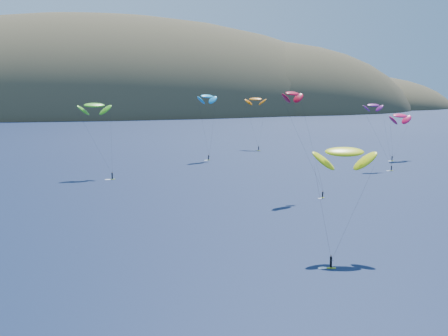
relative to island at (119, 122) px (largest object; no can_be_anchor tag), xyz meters
name	(u,v)px	position (x,y,z in m)	size (l,w,h in m)	color
island	(119,122)	(0.00, 0.00, 0.00)	(730.00, 300.00, 210.00)	#3D3526
kitesurfer_2	(345,152)	(-31.94, -522.27, 27.26)	(12.52, 12.65, 19.30)	#B2D417
kitesurfer_3	(94,105)	(-62.70, -423.30, 31.78)	(10.04, 13.15, 23.77)	#B2D417
kitesurfer_4	(207,96)	(-19.43, -393.00, 33.57)	(9.96, 9.57, 25.42)	#B2D417
kitesurfer_6	(373,105)	(25.35, -433.36, 31.18)	(6.74, 10.02, 22.39)	#B2D417
kitesurfer_8	(400,116)	(47.82, -414.15, 26.57)	(12.38, 9.41, 18.75)	#B2D417
kitesurfer_9	(292,94)	(-19.89, -472.49, 35.83)	(10.71, 9.27, 27.22)	#B2D417
kitesurfer_11	(255,99)	(10.60, -361.90, 31.55)	(9.52, 15.98, 23.28)	#B2D417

